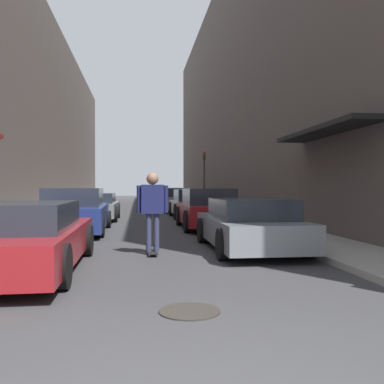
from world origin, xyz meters
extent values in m
plane|color=#38383A|center=(0.00, 18.81, 0.00)|extent=(103.48, 103.48, 0.00)
cube|color=gray|center=(-4.14, 23.52, 0.06)|extent=(1.80, 47.03, 0.12)
cube|color=gray|center=(4.14, 23.52, 0.06)|extent=(1.80, 47.03, 0.12)
cube|color=#564C47|center=(-7.04, 23.52, 5.68)|extent=(4.00, 47.03, 11.35)
cube|color=#564C47|center=(7.04, 23.52, 7.48)|extent=(4.00, 47.03, 14.97)
cube|color=black|center=(4.64, 8.23, 2.90)|extent=(1.00, 4.80, 0.12)
cube|color=maroon|center=(-2.17, 5.05, 0.45)|extent=(1.89, 4.80, 0.55)
cube|color=#232833|center=(-2.17, 4.82, 0.95)|extent=(1.64, 2.50, 0.44)
cylinder|color=black|center=(-1.27, 6.53, 0.32)|extent=(0.18, 0.65, 0.65)
cylinder|color=black|center=(-1.27, 3.58, 0.32)|extent=(0.18, 0.65, 0.65)
cube|color=navy|center=(-2.18, 11.23, 0.51)|extent=(1.96, 4.75, 0.69)
cube|color=#232833|center=(-2.18, 11.00, 1.12)|extent=(1.68, 2.49, 0.54)
cylinder|color=black|center=(-3.08, 12.69, 0.30)|extent=(0.18, 0.60, 0.60)
cylinder|color=black|center=(-1.28, 12.69, 0.30)|extent=(0.18, 0.60, 0.60)
cylinder|color=black|center=(-3.08, 9.78, 0.30)|extent=(0.18, 0.60, 0.60)
cylinder|color=black|center=(-1.28, 9.78, 0.30)|extent=(0.18, 0.60, 0.60)
cube|color=gray|center=(-2.09, 16.36, 0.47)|extent=(1.95, 4.07, 0.57)
cube|color=#232833|center=(-2.09, 16.16, 0.96)|extent=(1.69, 2.12, 0.42)
cylinder|color=black|center=(-3.02, 17.62, 0.33)|extent=(0.18, 0.67, 0.67)
cylinder|color=black|center=(-1.16, 17.62, 0.33)|extent=(0.18, 0.67, 0.67)
cylinder|color=black|center=(-3.02, 15.11, 0.33)|extent=(0.18, 0.67, 0.67)
cylinder|color=black|center=(-1.16, 15.11, 0.33)|extent=(0.18, 0.67, 0.67)
cube|color=gray|center=(2.25, 6.98, 0.45)|extent=(1.81, 4.35, 0.56)
cube|color=#232833|center=(2.25, 6.77, 0.95)|extent=(1.58, 2.27, 0.43)
cylinder|color=black|center=(1.39, 8.33, 0.32)|extent=(0.18, 0.63, 0.63)
cylinder|color=black|center=(3.12, 8.33, 0.32)|extent=(0.18, 0.63, 0.63)
cylinder|color=black|center=(1.39, 5.64, 0.32)|extent=(0.18, 0.63, 0.63)
cylinder|color=black|center=(3.12, 5.64, 0.32)|extent=(0.18, 0.63, 0.63)
cube|color=maroon|center=(2.14, 12.08, 0.52)|extent=(1.77, 4.26, 0.65)
cube|color=#232833|center=(2.14, 11.87, 1.11)|extent=(1.55, 2.22, 0.54)
cylinder|color=black|center=(1.28, 13.40, 0.35)|extent=(0.18, 0.70, 0.70)
cylinder|color=black|center=(3.00, 13.40, 0.35)|extent=(0.18, 0.70, 0.70)
cylinder|color=black|center=(1.28, 10.76, 0.35)|extent=(0.18, 0.70, 0.70)
cylinder|color=black|center=(3.00, 10.76, 0.35)|extent=(0.18, 0.70, 0.70)
cube|color=silver|center=(2.31, 17.31, 0.49)|extent=(1.91, 4.16, 0.59)
cube|color=#232833|center=(2.31, 17.10, 1.05)|extent=(1.66, 2.17, 0.54)
cylinder|color=black|center=(1.41, 18.59, 0.36)|extent=(0.18, 0.71, 0.71)
cylinder|color=black|center=(3.21, 18.59, 0.36)|extent=(0.18, 0.71, 0.71)
cylinder|color=black|center=(1.41, 16.03, 0.36)|extent=(0.18, 0.71, 0.71)
cylinder|color=black|center=(3.21, 16.03, 0.36)|extent=(0.18, 0.71, 0.71)
cube|color=gray|center=(2.17, 22.50, 0.54)|extent=(2.05, 4.68, 0.68)
cube|color=#232833|center=(2.17, 22.26, 1.12)|extent=(1.77, 2.45, 0.48)
cylinder|color=black|center=(1.22, 23.93, 0.36)|extent=(0.18, 0.72, 0.72)
cylinder|color=black|center=(3.12, 23.93, 0.36)|extent=(0.18, 0.72, 0.72)
cylinder|color=black|center=(1.22, 21.06, 0.36)|extent=(0.18, 0.72, 0.72)
cylinder|color=black|center=(3.12, 21.06, 0.36)|extent=(0.18, 0.72, 0.72)
cube|color=black|center=(2.24, 27.97, 0.52)|extent=(1.91, 4.58, 0.68)
cube|color=#232833|center=(2.24, 27.74, 1.12)|extent=(1.66, 2.39, 0.53)
cylinder|color=black|center=(1.34, 29.39, 0.33)|extent=(0.18, 0.66, 0.66)
cylinder|color=black|center=(3.15, 29.39, 0.33)|extent=(0.18, 0.66, 0.66)
cylinder|color=black|center=(1.34, 26.56, 0.33)|extent=(0.18, 0.66, 0.66)
cylinder|color=black|center=(3.15, 26.56, 0.33)|extent=(0.18, 0.66, 0.66)
cube|color=black|center=(0.06, 6.51, 0.07)|extent=(0.20, 0.78, 0.02)
cylinder|color=beige|center=(-0.01, 6.76, 0.03)|extent=(0.03, 0.06, 0.06)
cylinder|color=beige|center=(0.14, 6.76, 0.03)|extent=(0.03, 0.06, 0.06)
cylinder|color=beige|center=(-0.01, 6.26, 0.03)|extent=(0.03, 0.06, 0.06)
cylinder|color=beige|center=(0.14, 6.26, 0.03)|extent=(0.03, 0.06, 0.06)
cylinder|color=#2D3351|center=(-0.02, 6.51, 0.47)|extent=(0.12, 0.12, 0.79)
cylinder|color=#2D3351|center=(0.15, 6.51, 0.47)|extent=(0.12, 0.12, 0.79)
cube|color=#191E4C|center=(0.06, 6.51, 1.17)|extent=(0.47, 0.21, 0.61)
sphere|color=#8C664C|center=(0.06, 6.51, 1.60)|extent=(0.25, 0.25, 0.25)
cylinder|color=#191E4C|center=(-0.22, 6.51, 1.17)|extent=(0.09, 0.09, 0.57)
cylinder|color=#191E4C|center=(0.35, 6.51, 1.17)|extent=(0.09, 0.09, 0.57)
cylinder|color=#332D28|center=(0.34, 2.31, 0.01)|extent=(0.70, 0.70, 0.02)
cylinder|color=#2D2D2D|center=(3.58, 22.01, 1.79)|extent=(0.10, 0.10, 3.35)
cube|color=#332D0F|center=(3.58, 22.01, 3.24)|extent=(0.16, 0.16, 0.45)
sphere|color=red|center=(3.58, 21.92, 3.36)|extent=(0.11, 0.11, 0.11)
camera|label=1|loc=(-0.24, -2.49, 1.42)|focal=40.00mm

